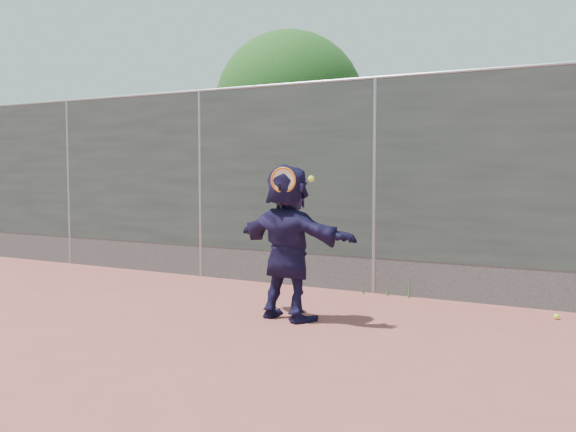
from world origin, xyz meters
The scene contains 7 objects.
ground centered at (0.00, 0.00, 0.00)m, with size 80.00×80.00×0.00m, color #9E4C42.
player centered at (-0.29, 1.52, 0.90)m, with size 1.67×0.53×1.80m, color #181437.
ball_ground centered at (2.45, 2.99, 0.03)m, with size 0.07×0.07×0.07m, color #E0FA37.
fence centered at (0.00, 3.50, 1.58)m, with size 20.00×0.06×3.03m.
swing_action centered at (-0.20, 1.32, 1.60)m, with size 0.54×0.14×0.51m.
tree_left centered at (-2.85, 6.55, 2.94)m, with size 3.15×3.00×4.53m.
weed_clump centered at (0.29, 3.38, 0.13)m, with size 0.68×0.07×0.30m.
Camera 1 is at (3.26, -4.91, 1.71)m, focal length 40.00 mm.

